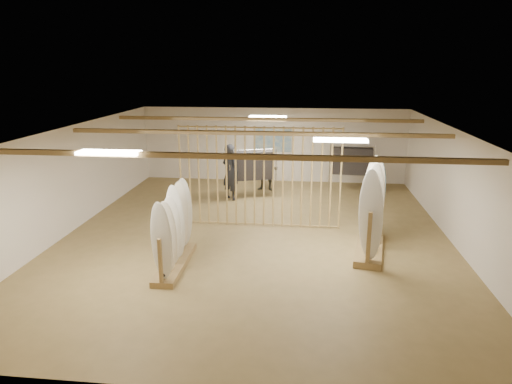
# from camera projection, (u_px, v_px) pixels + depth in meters

# --- Properties ---
(floor) EXTENTS (12.00, 12.00, 0.00)m
(floor) POSITION_uv_depth(u_px,v_px,m) (256.00, 236.00, 12.05)
(floor) COLOR olive
(floor) RESTS_ON ground
(ceiling) EXTENTS (12.00, 12.00, 0.00)m
(ceiling) POSITION_uv_depth(u_px,v_px,m) (256.00, 130.00, 11.30)
(ceiling) COLOR gray
(ceiling) RESTS_ON ground
(wall_back) EXTENTS (12.00, 0.00, 12.00)m
(wall_back) POSITION_uv_depth(u_px,v_px,m) (273.00, 145.00, 17.42)
(wall_back) COLOR white
(wall_back) RESTS_ON ground
(wall_front) EXTENTS (12.00, 0.00, 12.00)m
(wall_front) POSITION_uv_depth(u_px,v_px,m) (206.00, 301.00, 5.93)
(wall_front) COLOR white
(wall_front) RESTS_ON ground
(wall_left) EXTENTS (0.00, 12.00, 12.00)m
(wall_left) POSITION_uv_depth(u_px,v_px,m) (71.00, 179.00, 12.20)
(wall_left) COLOR white
(wall_left) RESTS_ON ground
(wall_right) EXTENTS (0.00, 12.00, 12.00)m
(wall_right) POSITION_uv_depth(u_px,v_px,m) (459.00, 190.00, 11.15)
(wall_right) COLOR white
(wall_right) RESTS_ON ground
(ceiling_slats) EXTENTS (9.50, 6.12, 0.10)m
(ceiling_slats) POSITION_uv_depth(u_px,v_px,m) (256.00, 133.00, 11.32)
(ceiling_slats) COLOR olive
(ceiling_slats) RESTS_ON ground
(light_panels) EXTENTS (1.20, 0.35, 0.06)m
(light_panels) POSITION_uv_depth(u_px,v_px,m) (256.00, 132.00, 11.31)
(light_panels) COLOR white
(light_panels) RESTS_ON ground
(bamboo_partition) EXTENTS (4.45, 0.05, 2.78)m
(bamboo_partition) POSITION_uv_depth(u_px,v_px,m) (259.00, 177.00, 12.44)
(bamboo_partition) COLOR tan
(bamboo_partition) RESTS_ON ground
(poster) EXTENTS (1.40, 0.03, 0.90)m
(poster) POSITION_uv_depth(u_px,v_px,m) (273.00, 140.00, 17.34)
(poster) COLOR #2D67A0
(poster) RESTS_ON ground
(rack_left) EXTENTS (0.53, 2.20, 1.77)m
(rack_left) POSITION_uv_depth(u_px,v_px,m) (174.00, 241.00, 10.06)
(rack_left) COLOR olive
(rack_left) RESTS_ON floor
(rack_right) EXTENTS (1.00, 2.39, 2.21)m
(rack_right) POSITION_uv_depth(u_px,v_px,m) (371.00, 221.00, 10.90)
(rack_right) COLOR olive
(rack_right) RESTS_ON floor
(clothing_rack_a) EXTENTS (1.50, 0.84, 1.68)m
(clothing_rack_a) POSITION_uv_depth(u_px,v_px,m) (252.00, 165.00, 15.33)
(clothing_rack_a) COLOR silver
(clothing_rack_a) RESTS_ON floor
(clothing_rack_b) EXTENTS (1.54, 0.50, 1.65)m
(clothing_rack_b) POSITION_uv_depth(u_px,v_px,m) (352.00, 161.00, 16.12)
(clothing_rack_b) COLOR silver
(clothing_rack_b) RESTS_ON floor
(shopper_a) EXTENTS (0.93, 0.88, 2.12)m
(shopper_a) POSITION_uv_depth(u_px,v_px,m) (230.00, 168.00, 15.06)
(shopper_a) COLOR black
(shopper_a) RESTS_ON floor
(shopper_b) EXTENTS (0.89, 0.73, 1.72)m
(shopper_b) POSITION_uv_depth(u_px,v_px,m) (268.00, 167.00, 16.13)
(shopper_b) COLOR #3F3E31
(shopper_b) RESTS_ON floor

